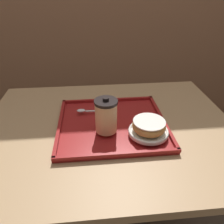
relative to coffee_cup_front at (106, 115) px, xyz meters
The scene contains 6 objects.
cafe_table 0.26m from the coffee_cup_front, 74.27° to the left, with size 0.99×0.77×0.75m.
serving_tray 0.10m from the coffee_cup_front, 64.96° to the left, with size 0.41×0.38×0.02m.
coffee_cup_front is the anchor object (origin of this frame).
plate_with_chocolate_donut 0.16m from the coffee_cup_front, 12.98° to the right, with size 0.14×0.14×0.01m.
donut_chocolate_glazed 0.15m from the coffee_cup_front, 12.98° to the right, with size 0.12×0.12×0.04m.
spoon 0.16m from the coffee_cup_front, 117.53° to the left, with size 0.15×0.02×0.01m.
Camera 1 is at (-0.06, -0.70, 1.24)m, focal length 35.00 mm.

